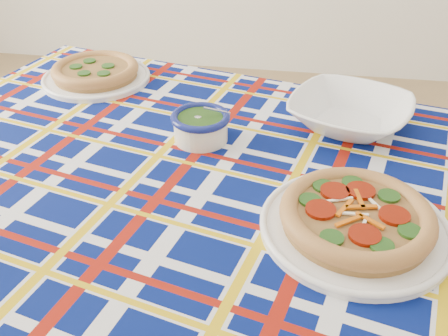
% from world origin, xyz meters
% --- Properties ---
extents(floor, '(4.00, 4.00, 0.00)m').
position_xyz_m(floor, '(0.00, 0.00, 0.00)').
color(floor, '#91724B').
rests_on(floor, ground).
extents(dining_table, '(1.86, 1.40, 0.78)m').
position_xyz_m(dining_table, '(0.47, -0.51, 0.70)').
color(dining_table, brown).
rests_on(dining_table, floor).
extents(tablecloth, '(1.90, 1.44, 0.11)m').
position_xyz_m(tablecloth, '(0.47, -0.51, 0.73)').
color(tablecloth, '#051158').
rests_on(tablecloth, dining_table).
extents(main_focaccia_plate, '(0.39, 0.39, 0.07)m').
position_xyz_m(main_focaccia_plate, '(0.67, -0.59, 0.82)').
color(main_focaccia_plate, olive).
rests_on(main_focaccia_plate, tablecloth).
extents(pesto_bowl, '(0.16, 0.16, 0.08)m').
position_xyz_m(pesto_bowl, '(0.34, -0.33, 0.83)').
color(pesto_bowl, '#18360E').
rests_on(pesto_bowl, tablecloth).
extents(serving_bowl, '(0.36, 0.36, 0.07)m').
position_xyz_m(serving_bowl, '(0.68, -0.21, 0.82)').
color(serving_bowl, white).
rests_on(serving_bowl, tablecloth).
extents(second_focaccia_plate, '(0.37, 0.37, 0.06)m').
position_xyz_m(second_focaccia_plate, '(-0.02, -0.05, 0.81)').
color(second_focaccia_plate, olive).
rests_on(second_focaccia_plate, tablecloth).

